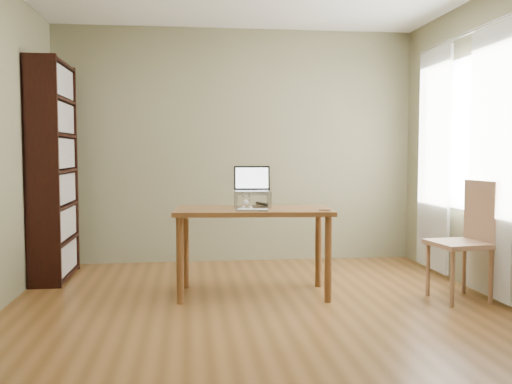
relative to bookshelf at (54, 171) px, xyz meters
name	(u,v)px	position (x,y,z in m)	size (l,w,h in m)	color
room	(266,143)	(1.86, -1.54, 0.25)	(4.04, 4.54, 2.64)	brown
bookshelf	(54,171)	(0.00, 0.00, 0.00)	(0.30, 0.90, 2.10)	black
curtains	(460,159)	(3.75, -0.75, 0.12)	(0.03, 1.90, 2.25)	white
desk	(253,221)	(1.84, -0.87, -0.40)	(1.38, 0.77, 0.75)	brown
laptop_stand	(252,198)	(1.84, -0.79, -0.22)	(0.32, 0.25, 0.13)	silver
laptop	(252,185)	(1.84, -0.74, -0.11)	(0.34, 0.29, 0.23)	silver
keyboard	(252,210)	(1.81, -1.09, -0.29)	(0.28, 0.17, 0.02)	silver
coaster	(325,210)	(2.41, -1.10, -0.30)	(0.10, 0.10, 0.01)	#552B1D
cat	(248,200)	(1.81, -0.76, -0.24)	(0.24, 0.47, 0.14)	#423D34
chair	(468,236)	(3.60, -1.24, -0.51)	(0.50, 0.50, 0.99)	#9D7155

